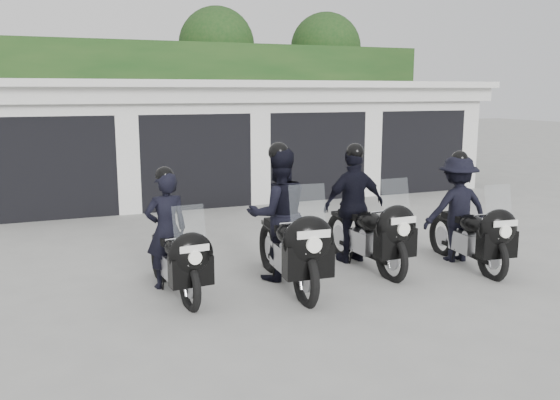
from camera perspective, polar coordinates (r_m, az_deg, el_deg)
name	(u,v)px	position (r m, az deg, el deg)	size (l,w,h in m)	color
ground	(289,275)	(8.95, 0.85, -7.21)	(80.00, 80.00, 0.00)	#9A9B95
garage_block	(173,140)	(16.31, -10.29, 5.74)	(16.40, 6.80, 2.96)	white
background_vegetation	(152,89)	(21.10, -12.19, 10.36)	(20.00, 3.90, 5.80)	#153613
police_bike_a	(173,243)	(8.12, -10.29, -4.10)	(0.71, 2.02, 1.76)	black
police_bike_b	(283,223)	(8.38, 0.31, -2.26)	(0.98, 2.38, 2.07)	black
police_bike_c	(360,213)	(9.38, 7.71, -1.22)	(1.10, 2.27, 1.97)	black
police_bike_d	(462,215)	(9.80, 17.15, -1.38)	(1.16, 2.12, 1.84)	black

